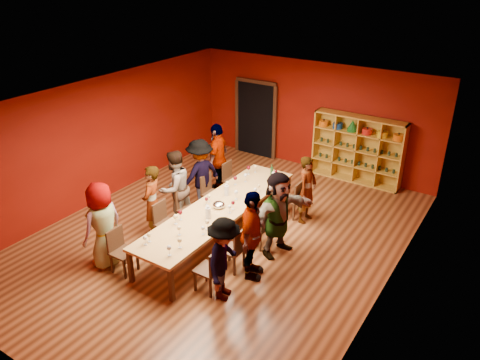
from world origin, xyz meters
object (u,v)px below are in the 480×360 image
object	(u,v)px
person_left_1	(152,202)
person_right_2	(278,214)
chair_person_left_2	(186,206)
person_left_2	(175,188)
chair_person_right_4	(294,197)
person_right_1	(252,236)
shelving_unit	(358,146)
person_left_3	(200,174)
tasting_table	(220,208)
chair_person_right_1	(235,248)
person_left_0	(103,225)
wine_bottle	(272,171)
chair_person_left_0	(120,248)
spittoon_bowl	(219,205)
chair_person_left_1	(164,220)
chair_person_right_0	(211,268)
person_right_4	(307,189)
chair_person_left_3	(210,191)
chair_person_left_4	(231,177)
person_left_4	(218,159)
person_right_0	(224,259)
chair_person_right_2	(261,226)

from	to	relation	value
person_left_1	person_right_2	distance (m)	2.66
chair_person_left_2	person_left_2	xyz separation A→B (m)	(-0.29, 0.00, 0.37)
chair_person_right_4	person_right_1	bearing A→B (deg)	-81.61
shelving_unit	person_right_2	world-z (taller)	shelving_unit
person_left_3	chair_person_left_2	bearing A→B (deg)	29.89
tasting_table	chair_person_right_1	world-z (taller)	chair_person_right_1
shelving_unit	chair_person_left_2	bearing A→B (deg)	-117.94
person_left_0	person_left_3	world-z (taller)	person_left_0
person_right_1	wine_bottle	bearing A→B (deg)	2.32
chair_person_left_2	person_left_3	xyz separation A→B (m)	(-0.27, 0.90, 0.36)
chair_person_left_0	spittoon_bowl	size ratio (longest dim) A/B	3.38
person_left_3	chair_person_right_4	size ratio (longest dim) A/B	1.93
chair_person_left_1	chair_person_right_1	world-z (taller)	same
person_left_3	person_right_2	size ratio (longest dim) A/B	0.96
person_right_2	chair_person_right_0	bearing A→B (deg)	-177.73
person_right_1	person_right_2	distance (m)	0.96
shelving_unit	chair_person_left_1	distance (m)	5.59
person_left_0	person_right_1	size ratio (longest dim) A/B	0.98
tasting_table	chair_person_left_2	distance (m)	0.93
shelving_unit	chair_person_right_1	world-z (taller)	shelving_unit
person_right_4	shelving_unit	bearing A→B (deg)	-2.30
shelving_unit	wine_bottle	xyz separation A→B (m)	(-1.25, -2.38, -0.13)
chair_person_right_1	chair_person_left_2	bearing A→B (deg)	157.14
chair_person_left_0	chair_person_left_3	world-z (taller)	same
person_left_3	person_right_2	world-z (taller)	person_right_2
chair_person_left_3	tasting_table	bearing A→B (deg)	-43.51
person_left_1	shelving_unit	bearing A→B (deg)	130.57
chair_person_left_4	spittoon_bowl	xyz separation A→B (m)	(0.92, -1.80, 0.32)
person_right_2	person_left_0	bearing A→B (deg)	144.43
chair_person_left_0	person_left_4	size ratio (longest dim) A/B	0.49
person_left_0	person_left_4	distance (m)	3.75
chair_person_left_3	shelving_unit	bearing A→B (deg)	56.26
chair_person_left_3	spittoon_bowl	size ratio (longest dim) A/B	3.38
chair_person_left_2	wine_bottle	bearing A→B (deg)	61.72
person_right_0	chair_person_right_2	bearing A→B (deg)	-6.91
chair_person_left_0	person_left_1	size ratio (longest dim) A/B	0.54
person_left_1	chair_person_left_4	distance (m)	2.54
chair_person_left_2	person_right_4	bearing A→B (deg)	38.22
chair_person_left_1	chair_person_right_1	size ratio (longest dim) A/B	1.00
chair_person_left_0	person_left_0	size ratio (longest dim) A/B	0.51
shelving_unit	person_left_3	xyz separation A→B (m)	(-2.58, -3.45, -0.13)
wine_bottle	person_right_1	bearing A→B (deg)	-67.64
person_left_4	tasting_table	bearing A→B (deg)	22.32
chair_person_left_4	tasting_table	bearing A→B (deg)	-62.47
chair_person_right_2	chair_person_right_0	bearing A→B (deg)	-90.00
person_left_3	chair_person_right_2	size ratio (longest dim) A/B	1.93
tasting_table	person_right_2	size ratio (longest dim) A/B	2.53
chair_person_right_2	spittoon_bowl	distance (m)	0.98
spittoon_bowl	chair_person_right_4	bearing A→B (deg)	61.99
chair_person_left_0	chair_person_left_1	distance (m)	1.25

